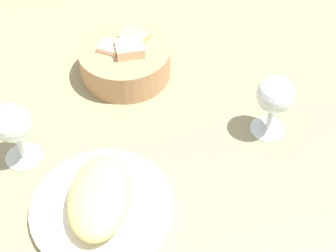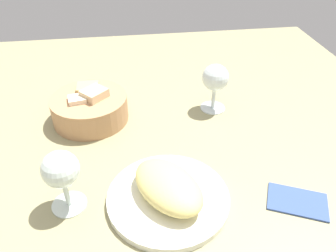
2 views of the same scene
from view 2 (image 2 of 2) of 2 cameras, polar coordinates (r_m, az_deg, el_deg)
ground_plane at (r=78.35cm, az=-3.63°, el=-4.02°), size 140.00×140.00×2.00cm
plate at (r=65.31cm, az=0.02°, el=-12.14°), size 23.30×23.30×1.40cm
omelette at (r=62.94cm, az=0.03°, el=-10.19°), size 19.04×16.58×5.03cm
lettuce_garnish at (r=67.33cm, az=-3.32°, el=-8.61°), size 5.00×5.00×1.43cm
bread_basket at (r=86.74cm, az=-13.13°, el=3.16°), size 18.92×18.92×8.67cm
wine_glass_near at (r=87.00cm, az=8.03°, el=7.73°), size 6.92×6.92×12.74cm
wine_glass_far at (r=61.80cm, az=-17.72°, el=-7.53°), size 6.73×6.73×12.64cm
folded_napkin at (r=69.73cm, az=21.18°, el=-11.78°), size 10.96×12.92×0.80cm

